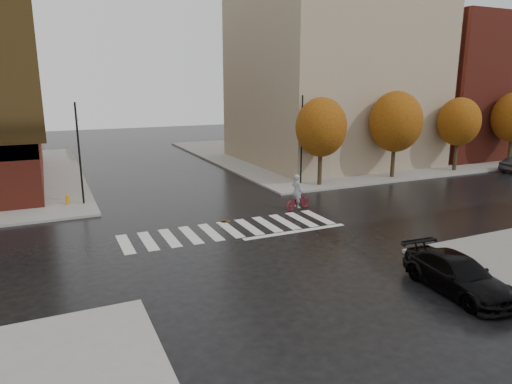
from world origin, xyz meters
TOP-DOWN VIEW (x-y plane):
  - ground at (0.00, 0.00)m, footprint 120.00×120.00m
  - sidewalk_ne at (21.00, 21.00)m, footprint 30.00×30.00m
  - crosswalk at (0.00, 0.50)m, footprint 12.00×3.00m
  - building_ne_tan at (17.00, 17.00)m, footprint 16.00×16.00m
  - building_ne_brick at (33.00, 16.00)m, footprint 14.00×14.00m
  - tree_ne_a at (10.00, 7.40)m, footprint 3.80×3.80m
  - tree_ne_b at (17.00, 7.40)m, footprint 4.20×4.20m
  - tree_ne_c at (24.00, 7.40)m, footprint 3.60×3.60m
  - sedan at (5.02, -10.00)m, footprint 2.24×4.82m
  - cyclist at (5.27, 2.50)m, footprint 2.07×1.21m
  - traffic_light_nw at (-6.72, 9.00)m, footprint 0.17×0.14m
  - traffic_light_ne at (9.00, 8.49)m, footprint 0.19×0.20m
  - fire_hydrant at (-7.65, 9.15)m, footprint 0.23×0.23m
  - manhole at (0.28, 2.00)m, footprint 0.84×0.84m

SIDE VIEW (x-z plane):
  - ground at x=0.00m, z-range 0.00..0.00m
  - crosswalk at x=0.00m, z-range 0.00..0.01m
  - manhole at x=0.28m, z-range 0.00..0.01m
  - sidewalk_ne at x=21.00m, z-range 0.00..0.15m
  - fire_hydrant at x=-7.65m, z-range 0.18..0.83m
  - sedan at x=5.02m, z-range 0.00..1.36m
  - cyclist at x=5.27m, z-range -0.35..1.87m
  - traffic_light_nw at x=-6.72m, z-range 0.50..6.88m
  - traffic_light_ne at x=9.00m, z-range 0.54..7.17m
  - tree_ne_c at x=24.00m, z-range 1.22..7.53m
  - tree_ne_a at x=10.00m, z-range 1.20..7.71m
  - tree_ne_b at x=17.00m, z-range 1.17..8.07m
  - building_ne_brick at x=33.00m, z-range 0.15..14.15m
  - building_ne_tan at x=17.00m, z-range 0.15..18.15m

